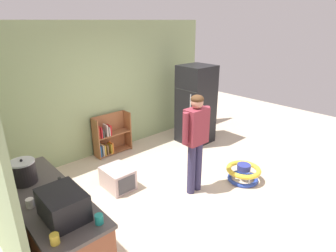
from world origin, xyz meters
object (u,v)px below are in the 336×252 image
(clear_bottle, at_px, (61,190))
(yellow_cup, at_px, (55,239))
(standing_person, at_px, (196,136))
(white_cup, at_px, (30,203))
(bookshelf, at_px, (109,137))
(refrigerator, at_px, (196,105))
(teal_cup, at_px, (99,219))
(crock_pot, at_px, (24,172))
(banana_bunch, at_px, (43,190))
(pet_carrier, at_px, (118,178))
(baby_walker, at_px, (243,173))
(orange_cup, at_px, (6,167))
(blue_cup, at_px, (41,199))
(kitchen_counter, at_px, (51,227))
(microwave, at_px, (63,205))

(clear_bottle, bearing_deg, yellow_cup, -117.65)
(standing_person, relative_size, white_cup, 17.44)
(clear_bottle, bearing_deg, bookshelf, 49.59)
(refrigerator, height_order, white_cup, refrigerator)
(bookshelf, bearing_deg, white_cup, -135.44)
(standing_person, height_order, teal_cup, standing_person)
(crock_pot, bearing_deg, banana_bunch, -77.11)
(pet_carrier, bearing_deg, baby_walker, -36.69)
(teal_cup, bearing_deg, orange_cup, 102.32)
(pet_carrier, xyz_separation_m, blue_cup, (-1.48, -0.92, 0.77))
(kitchen_counter, bearing_deg, bookshelf, 45.42)
(standing_person, height_order, clear_bottle, standing_person)
(yellow_cup, bearing_deg, microwave, 53.59)
(kitchen_counter, height_order, white_cup, white_cup)
(bookshelf, height_order, white_cup, white_cup)
(bookshelf, distance_m, white_cup, 3.15)
(baby_walker, xyz_separation_m, crock_pot, (-3.24, 0.93, 0.88))
(baby_walker, height_order, orange_cup, orange_cup)
(bookshelf, distance_m, teal_cup, 3.44)
(refrigerator, bearing_deg, crock_pot, -167.73)
(clear_bottle, bearing_deg, crock_pot, 108.42)
(standing_person, xyz_separation_m, banana_bunch, (-2.28, 0.20, -0.06))
(clear_bottle, xyz_separation_m, orange_cup, (-0.28, 1.05, -0.05))
(banana_bunch, xyz_separation_m, white_cup, (-0.19, -0.18, 0.02))
(crock_pot, relative_size, yellow_cup, 3.24)
(banana_bunch, xyz_separation_m, yellow_cup, (-0.21, -0.84, 0.02))
(teal_cup, bearing_deg, banana_bunch, 103.04)
(pet_carrier, xyz_separation_m, teal_cup, (-1.19, -1.61, 0.77))
(baby_walker, distance_m, blue_cup, 3.36)
(pet_carrier, distance_m, orange_cup, 1.74)
(refrigerator, relative_size, teal_cup, 18.74)
(banana_bunch, height_order, teal_cup, teal_cup)
(baby_walker, distance_m, teal_cup, 3.07)
(baby_walker, distance_m, orange_cup, 3.69)
(refrigerator, height_order, microwave, refrigerator)
(white_cup, bearing_deg, clear_bottle, -10.57)
(blue_cup, xyz_separation_m, teal_cup, (0.28, -0.69, 0.00))
(kitchen_counter, xyz_separation_m, microwave, (0.00, -0.51, 0.59))
(refrigerator, relative_size, bookshelf, 2.09)
(standing_person, relative_size, pet_carrier, 3.00)
(banana_bunch, relative_size, blue_cup, 1.67)
(blue_cup, distance_m, white_cup, 0.11)
(baby_walker, distance_m, microwave, 3.28)
(kitchen_counter, distance_m, orange_cup, 1.01)
(refrigerator, distance_m, bookshelf, 2.06)
(microwave, bearing_deg, refrigerator, 24.72)
(white_cup, bearing_deg, teal_cup, -60.43)
(kitchen_counter, height_order, clear_bottle, clear_bottle)
(white_cup, bearing_deg, kitchen_counter, 33.58)
(orange_cup, distance_m, white_cup, 0.99)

